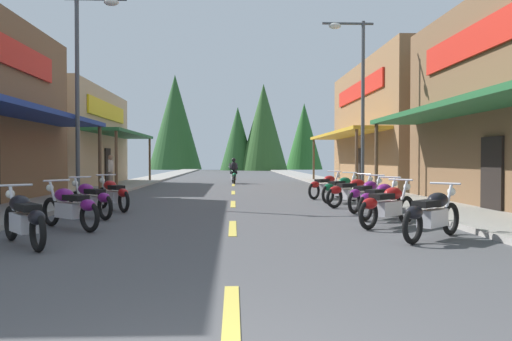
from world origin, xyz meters
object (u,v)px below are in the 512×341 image
object	(u,v)px
motorcycle_parked_left_0	(24,218)
pedestrian_browsing	(111,170)
motorcycle_parked_left_1	(70,206)
streetlamp_left	(86,71)
motorcycle_parked_right_5	(341,188)
motorcycle_parked_right_4	(352,191)
motorcycle_parked_left_2	(90,199)
streetlamp_right	(356,85)
motorcycle_parked_right_1	(387,204)
motorcycle_parked_right_6	(326,186)
motorcycle_parked_right_0	(432,213)
rider_cruising_lead	(234,173)
motorcycle_parked_right_3	(367,194)
motorcycle_parked_left_3	(113,194)
motorcycle_parked_right_2	(380,199)

from	to	relation	value
motorcycle_parked_left_0	pedestrian_browsing	world-z (taller)	pedestrian_browsing
motorcycle_parked_left_1	streetlamp_left	bearing A→B (deg)	-35.40
streetlamp_left	motorcycle_parked_right_5	world-z (taller)	streetlamp_left
streetlamp_left	motorcycle_parked_right_4	bearing A→B (deg)	-10.42
motorcycle_parked_right_4	motorcycle_parked_left_1	size ratio (longest dim) A/B	1.13
motorcycle_parked_left_2	streetlamp_right	bearing A→B (deg)	-93.83
motorcycle_parked_left_1	motorcycle_parked_left_0	bearing A→B (deg)	128.49
motorcycle_parked_right_4	streetlamp_right	bearing A→B (deg)	44.31
motorcycle_parked_right_1	motorcycle_parked_right_6	distance (m)	7.97
streetlamp_right	pedestrian_browsing	world-z (taller)	streetlamp_right
streetlamp_left	motorcycle_parked_right_1	distance (m)	11.04
motorcycle_parked_right_0	motorcycle_parked_right_4	world-z (taller)	same
pedestrian_browsing	motorcycle_parked_left_1	bearing A→B (deg)	-74.66
streetlamp_right	rider_cruising_lead	size ratio (longest dim) A/B	3.25
motorcycle_parked_right_0	motorcycle_parked_right_4	xyz separation A→B (m)	(0.02, 6.38, 0.00)
streetlamp_left	motorcycle_parked_left_0	xyz separation A→B (m)	(1.35, -8.34, -3.93)
motorcycle_parked_right_6	pedestrian_browsing	distance (m)	10.19
motorcycle_parked_left_0	motorcycle_parked_right_5	bearing A→B (deg)	-79.01
motorcycle_parked_left_0	motorcycle_parked_right_6	bearing A→B (deg)	-72.91
motorcycle_parked_right_1	motorcycle_parked_left_0	xyz separation A→B (m)	(-6.94, -2.19, 0.00)
motorcycle_parked_right_1	rider_cruising_lead	size ratio (longest dim) A/B	0.79
streetlamp_right	motorcycle_parked_left_1	size ratio (longest dim) A/B	4.17
motorcycle_parked_right_6	pedestrian_browsing	world-z (taller)	pedestrian_browsing
motorcycle_parked_right_1	pedestrian_browsing	xyz separation A→B (m)	(-9.02, 12.50, 0.49)
motorcycle_parked_right_4	motorcycle_parked_left_2	size ratio (longest dim) A/B	1.17
motorcycle_parked_right_4	motorcycle_parked_right_5	bearing A→B (deg)	59.50
streetlamp_right	motorcycle_parked_right_1	size ratio (longest dim) A/B	4.12
rider_cruising_lead	motorcycle_parked_right_0	bearing A→B (deg)	-174.00
motorcycle_parked_left_0	streetlamp_left	bearing A→B (deg)	-28.99
streetlamp_left	rider_cruising_lead	bearing A→B (deg)	70.31
motorcycle_parked_right_3	motorcycle_parked_right_6	distance (m)	4.82
streetlamp_left	motorcycle_parked_left_2	bearing A→B (deg)	-72.76
motorcycle_parked_right_1	motorcycle_parked_left_2	distance (m)	7.26
motorcycle_parked_right_0	motorcycle_parked_right_6	bearing A→B (deg)	48.83
motorcycle_parked_right_4	motorcycle_parked_right_0	bearing A→B (deg)	-120.74
motorcycle_parked_left_0	motorcycle_parked_left_1	distance (m)	2.08
streetlamp_left	motorcycle_parked_left_3	xyz separation A→B (m)	(1.43, -2.35, -3.93)
streetlamp_right	motorcycle_parked_left_0	distance (m)	14.59
streetlamp_right	motorcycle_parked_right_0	world-z (taller)	streetlamp_right
motorcycle_parked_right_3	motorcycle_parked_left_0	distance (m)	9.07
streetlamp_right	motorcycle_parked_left_1	bearing A→B (deg)	-132.34
motorcycle_parked_right_4	motorcycle_parked_left_2	distance (m)	7.73
motorcycle_parked_right_4	pedestrian_browsing	bearing A→B (deg)	109.03
streetlamp_right	pedestrian_browsing	distance (m)	11.60
motorcycle_parked_right_5	motorcycle_parked_right_2	bearing A→B (deg)	-132.36
motorcycle_parked_right_4	motorcycle_parked_right_6	xyz separation A→B (m)	(-0.19, 3.40, 0.00)
motorcycle_parked_right_0	motorcycle_parked_left_0	bearing A→B (deg)	140.82
motorcycle_parked_right_6	streetlamp_right	bearing A→B (deg)	-6.17
pedestrian_browsing	rider_cruising_lead	bearing A→B (deg)	58.08
pedestrian_browsing	motorcycle_parked_right_6	bearing A→B (deg)	-20.89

